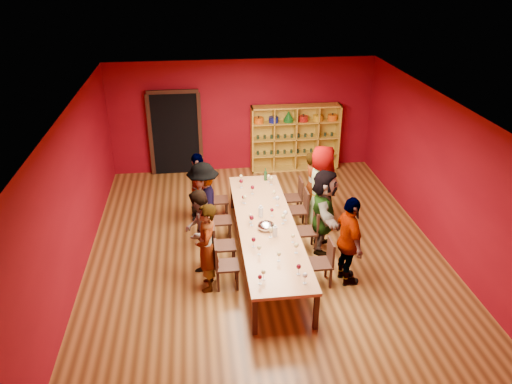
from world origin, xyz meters
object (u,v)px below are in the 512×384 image
Objects in this scene: person_left_2 at (199,230)px; person_left_3 at (204,203)px; person_right_3 at (321,188)px; person_left_4 at (199,187)px; person_right_4 at (312,184)px; chair_person_left_1 at (222,263)px; chair_person_right_4 at (296,195)px; shelving_unit at (295,135)px; person_right_1 at (349,241)px; chair_person_right_1 at (324,260)px; spittoon_bowl at (266,226)px; person_left_1 at (207,248)px; wine_bottle at (265,176)px; person_right_2 at (324,211)px; chair_person_left_3 at (217,218)px; tasting_table at (266,226)px; chair_person_right_2 at (310,228)px; chair_person_left_2 at (220,243)px; chair_person_right_3 at (301,207)px; chair_person_left_4 at (215,198)px.

person_left_2 is 0.93× the size of person_left_3.
person_left_3 is 2.52m from person_right_3.
person_right_4 is at bearing 85.38° from person_left_4.
chair_person_left_1 is 0.47× the size of person_right_3.
shelving_unit is at bearing 79.68° from chair_person_right_4.
person_left_3 is 1.01× the size of person_right_1.
spittoon_bowl reaches higher than chair_person_right_1.
chair_person_right_1 is at bearing 36.13° from person_left_4.
person_left_2 reaches higher than chair_person_right_1.
person_left_1 is 5.67× the size of wine_bottle.
person_right_2 is 0.93× the size of person_right_3.
person_right_3 is (2.63, 1.24, 0.14)m from person_left_2.
person_left_2 is 4.90× the size of spittoon_bowl.
person_right_2 is at bearing 25.86° from chair_person_left_1.
person_left_4 is 2.31m from spittoon_bowl.
wine_bottle is at bearing 45.27° from chair_person_left_3.
chair_person_right_1 is at bearing -179.69° from person_right_4.
tasting_table is 1.89m from chair_person_right_4.
person_left_4 is at bearing 177.23° from chair_person_right_4.
person_right_2 is at bearing 7.76° from tasting_table.
person_right_4 is at bearing 21.06° from chair_person_left_3.
shelving_unit reaches higher than person_left_2.
chair_person_left_1 is 2.08m from chair_person_right_2.
chair_person_right_2 is at bearing 174.38° from person_right_4.
chair_person_left_2 is 0.52× the size of person_left_3.
chair_person_right_4 is (1.82, 0.84, 0.00)m from chair_person_left_3.
shelving_unit is 2.70× the size of chair_person_right_4.
tasting_table is 2.40× the size of person_right_3.
wine_bottle is at bearing -115.95° from shelving_unit.
person_right_1 is at bearing -90.63° from shelving_unit.
person_right_3 is 1.24× the size of person_right_4.
chair_person_right_1 and chair_person_right_3 have the same top height.
chair_person_right_2 is (2.08, -0.65, -0.37)m from person_left_3.
chair_person_left_3 is (0.38, 0.98, -0.30)m from person_left_2.
person_right_3 is at bearing 40.30° from chair_person_left_1.
chair_person_left_2 is 2.49m from wine_bottle.
chair_person_right_1 is 1.00× the size of chair_person_right_3.
tasting_table is at bearing 33.50° from person_left_4.
wine_bottle is (-0.65, 2.98, 0.37)m from chair_person_right_1.
chair_person_right_3 is at bearing 135.37° from person_left_1.
chair_person_right_4 is (-0.43, 2.64, -0.36)m from person_right_1.
chair_person_left_3 is (-0.91, 0.80, -0.20)m from tasting_table.
chair_person_right_1 is 1.27m from spittoon_bowl.
chair_person_right_1 is 3.04× the size of wine_bottle.
person_left_1 is at bearing -116.83° from wine_bottle.
shelving_unit is 1.59× the size of person_right_4.
shelving_unit is at bearing 84.76° from chair_person_right_1.
wine_bottle is (-1.07, 0.93, -0.08)m from person_right_3.
person_left_2 is at bearing -101.26° from chair_person_left_4.
spittoon_bowl is at bearing 54.72° from person_right_1.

